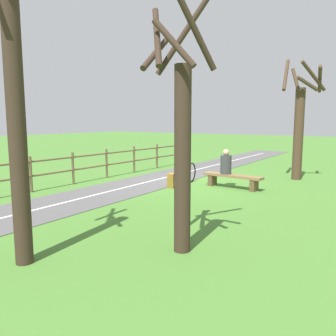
# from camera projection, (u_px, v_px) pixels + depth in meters

# --- Properties ---
(ground_plane) EXTENTS (80.00, 80.00, 0.00)m
(ground_plane) POSITION_uv_depth(u_px,v_px,m) (191.00, 182.00, 12.34)
(ground_plane) COLOR #477A2D
(paved_path) EXTENTS (2.36, 36.01, 0.02)m
(paved_path) POSITION_uv_depth(u_px,v_px,m) (82.00, 198.00, 9.73)
(paved_path) COLOR #565454
(paved_path) RESTS_ON ground_plane
(path_centre_line) EXTENTS (0.18, 32.00, 0.00)m
(path_centre_line) POSITION_uv_depth(u_px,v_px,m) (82.00, 198.00, 9.73)
(path_centre_line) COLOR silver
(path_centre_line) RESTS_ON paved_path
(bench) EXTENTS (2.06, 0.57, 0.45)m
(bench) POSITION_uv_depth(u_px,v_px,m) (232.00, 178.00, 11.22)
(bench) COLOR brown
(bench) RESTS_ON ground_plane
(person_seated) EXTENTS (0.40, 0.40, 0.82)m
(person_seated) POSITION_uv_depth(u_px,v_px,m) (226.00, 163.00, 11.31)
(person_seated) COLOR #38383D
(person_seated) RESTS_ON bench
(bicycle) EXTENTS (0.21, 1.71, 0.89)m
(bicycle) POSITION_uv_depth(u_px,v_px,m) (185.00, 174.00, 11.81)
(bicycle) COLOR black
(bicycle) RESTS_ON ground_plane
(backpack) EXTENTS (0.34, 0.41, 0.46)m
(backpack) POSITION_uv_depth(u_px,v_px,m) (171.00, 181.00, 11.37)
(backpack) COLOR olive
(backpack) RESTS_ON ground_plane
(fence_roadside) EXTENTS (0.31, 11.50, 1.12)m
(fence_roadside) POSITION_uv_depth(u_px,v_px,m) (91.00, 163.00, 12.51)
(fence_roadside) COLOR brown
(fence_roadside) RESTS_ON ground_plane
(tree_by_path) EXTENTS (1.12, 1.16, 5.50)m
(tree_by_path) POSITION_uv_depth(u_px,v_px,m) (13.00, 106.00, 5.02)
(tree_by_path) COLOR #38281E
(tree_by_path) RESTS_ON ground_plane
(tree_near_bench) EXTENTS (1.17, 1.29, 4.27)m
(tree_near_bench) POSITION_uv_depth(u_px,v_px,m) (181.00, 138.00, 5.60)
(tree_near_bench) COLOR #38281E
(tree_near_bench) RESTS_ON ground_plane
(tree_far_right) EXTENTS (1.52, 1.58, 4.49)m
(tree_far_right) POSITION_uv_depth(u_px,v_px,m) (299.00, 124.00, 12.60)
(tree_far_right) COLOR #473323
(tree_far_right) RESTS_ON ground_plane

